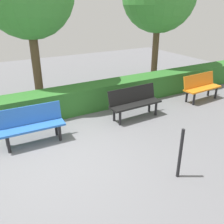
{
  "coord_description": "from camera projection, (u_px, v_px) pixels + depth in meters",
  "views": [
    {
      "loc": [
        1.12,
        4.39,
        2.99
      ],
      "look_at": [
        -1.63,
        -0.43,
        0.55
      ],
      "focal_mm": 39.8,
      "sensor_mm": 36.0,
      "label": 1
    }
  ],
  "objects": [
    {
      "name": "ground_plane",
      "position": [
        55.0,
        159.0,
        5.2
      ],
      "size": [
        20.98,
        20.98,
        0.0
      ],
      "primitive_type": "plane",
      "color": "slate"
    },
    {
      "name": "bench_orange",
      "position": [
        201.0,
        86.0,
        8.2
      ],
      "size": [
        1.42,
        0.53,
        0.86
      ],
      "rotation": [
        0.0,
        0.0,
        0.05
      ],
      "color": "orange",
      "rests_on": "ground_plane"
    },
    {
      "name": "bench_black",
      "position": [
        134.0,
        101.0,
        6.91
      ],
      "size": [
        1.55,
        0.52,
        0.86
      ],
      "rotation": [
        0.0,
        0.0,
        0.03
      ],
      "color": "black",
      "rests_on": "ground_plane"
    },
    {
      "name": "bench_blue",
      "position": [
        32.0,
        123.0,
        5.64
      ],
      "size": [
        1.45,
        0.5,
        0.86
      ],
      "rotation": [
        0.0,
        0.0,
        -0.03
      ],
      "color": "blue",
      "rests_on": "ground_plane"
    },
    {
      "name": "hedge_row",
      "position": [
        72.0,
        100.0,
        7.28
      ],
      "size": [
        16.98,
        0.75,
        0.74
      ],
      "primitive_type": "cube",
      "color": "#2D6B28",
      "rests_on": "ground_plane"
    },
    {
      "name": "railing_post_mid",
      "position": [
        180.0,
        154.0,
        4.47
      ],
      "size": [
        0.06,
        0.06,
        1.0
      ],
      "primitive_type": "cylinder",
      "color": "black",
      "rests_on": "ground_plane"
    }
  ]
}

